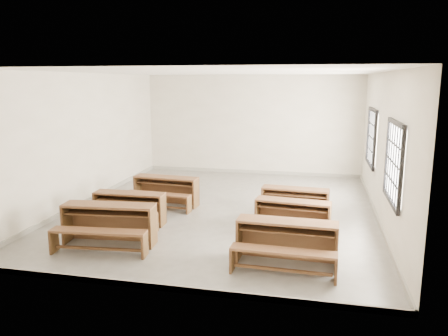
% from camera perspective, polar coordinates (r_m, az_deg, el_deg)
% --- Properties ---
extents(room, '(8.50, 8.50, 3.20)m').
position_cam_1_polar(room, '(10.05, 0.50, 6.38)').
color(room, gray).
rests_on(room, ground).
extents(desk_set_0, '(1.79, 1.04, 0.77)m').
position_cam_1_polar(desk_set_0, '(8.40, -14.89, -6.80)').
color(desk_set_0, brown).
rests_on(desk_set_0, ground).
extents(desk_set_1, '(1.53, 0.82, 0.68)m').
position_cam_1_polar(desk_set_1, '(9.51, -12.34, -4.88)').
color(desk_set_1, brown).
rests_on(desk_set_1, ground).
extents(desk_set_2, '(1.64, 0.93, 0.71)m').
position_cam_1_polar(desk_set_2, '(10.75, -7.66, -2.73)').
color(desk_set_2, brown).
rests_on(desk_set_2, ground).
extents(desk_set_3, '(1.69, 0.91, 0.75)m').
position_cam_1_polar(desk_set_3, '(7.36, 8.15, -9.26)').
color(desk_set_3, brown).
rests_on(desk_set_3, ground).
extents(desk_set_4, '(1.56, 0.93, 0.67)m').
position_cam_1_polar(desk_set_4, '(8.85, 8.90, -6.02)').
color(desk_set_4, brown).
rests_on(desk_set_4, ground).
extents(desk_set_5, '(1.53, 0.88, 0.67)m').
position_cam_1_polar(desk_set_5, '(9.87, 9.21, -4.22)').
color(desk_set_5, brown).
rests_on(desk_set_5, ground).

